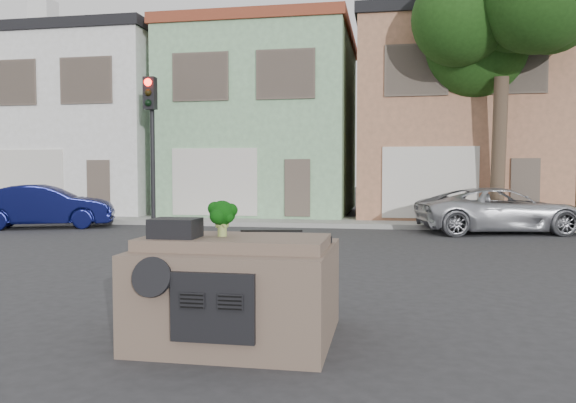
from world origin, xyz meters
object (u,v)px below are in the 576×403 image
(navy_sedan, at_px, (46,228))
(broccoli, at_px, (222,218))
(traffic_signal, at_px, (151,150))
(silver_pickup, at_px, (500,233))

(navy_sedan, relative_size, broccoli, 10.88)
(traffic_signal, height_order, broccoli, traffic_signal)
(navy_sedan, relative_size, traffic_signal, 0.83)
(silver_pickup, relative_size, broccoli, 12.44)
(silver_pickup, bearing_deg, broccoli, 144.35)
(silver_pickup, height_order, traffic_signal, traffic_signal)
(silver_pickup, distance_m, traffic_signal, 11.67)
(silver_pickup, xyz_separation_m, broccoli, (-4.99, -11.67, 1.31))
(traffic_signal, bearing_deg, navy_sedan, -144.73)
(navy_sedan, distance_m, silver_pickup, 14.18)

